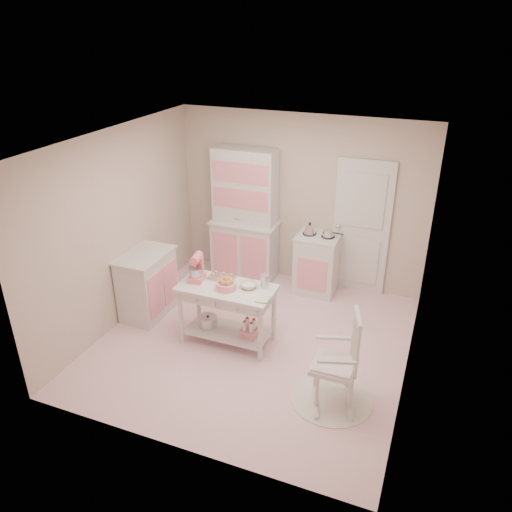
% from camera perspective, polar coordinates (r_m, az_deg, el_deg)
% --- Properties ---
extents(room_shell, '(3.84, 3.84, 2.62)m').
position_cam_1_polar(room_shell, '(5.76, -0.34, 3.68)').
color(room_shell, pink).
rests_on(room_shell, ground).
extents(door, '(0.82, 0.05, 2.04)m').
position_cam_1_polar(door, '(7.45, 11.94, 3.16)').
color(door, silver).
rests_on(door, ground).
extents(hutch, '(1.06, 0.50, 2.08)m').
position_cam_1_polar(hutch, '(7.70, -1.35, 4.66)').
color(hutch, silver).
rests_on(hutch, ground).
extents(stove, '(0.62, 0.57, 0.92)m').
position_cam_1_polar(stove, '(7.54, 6.98, -0.83)').
color(stove, silver).
rests_on(stove, ground).
extents(base_cabinet, '(0.54, 0.84, 0.92)m').
position_cam_1_polar(base_cabinet, '(7.08, -12.31, -3.16)').
color(base_cabinet, silver).
rests_on(base_cabinet, ground).
extents(lace_rug, '(0.92, 0.92, 0.01)m').
position_cam_1_polar(lace_rug, '(5.79, 8.60, -15.73)').
color(lace_rug, white).
rests_on(lace_rug, ground).
extents(rocking_chair, '(0.68, 0.83, 1.10)m').
position_cam_1_polar(rocking_chair, '(5.45, 8.98, -11.44)').
color(rocking_chair, silver).
rests_on(rocking_chair, ground).
extents(work_table, '(1.20, 0.60, 0.80)m').
position_cam_1_polar(work_table, '(6.37, -3.29, -6.67)').
color(work_table, silver).
rests_on(work_table, ground).
extents(stand_mixer, '(0.24, 0.31, 0.34)m').
position_cam_1_polar(stand_mixer, '(6.27, -6.84, -1.39)').
color(stand_mixer, '#FF6B80').
rests_on(stand_mixer, work_table).
extents(cookie_tray, '(0.34, 0.24, 0.02)m').
position_cam_1_polar(cookie_tray, '(6.36, -3.94, -2.49)').
color(cookie_tray, silver).
rests_on(cookie_tray, work_table).
extents(bread_basket, '(0.25, 0.25, 0.09)m').
position_cam_1_polar(bread_basket, '(6.10, -3.42, -3.41)').
color(bread_basket, pink).
rests_on(bread_basket, work_table).
extents(mixing_bowl, '(0.21, 0.21, 0.07)m').
position_cam_1_polar(mixing_bowl, '(6.12, -0.87, -3.37)').
color(mixing_bowl, silver).
rests_on(mixing_bowl, work_table).
extents(metal_pitcher, '(0.10, 0.10, 0.17)m').
position_cam_1_polar(metal_pitcher, '(6.11, 0.98, -2.91)').
color(metal_pitcher, silver).
rests_on(metal_pitcher, work_table).
extents(recipe_book, '(0.17, 0.21, 0.02)m').
position_cam_1_polar(recipe_book, '(5.91, 0.10, -4.78)').
color(recipe_book, silver).
rests_on(recipe_book, work_table).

